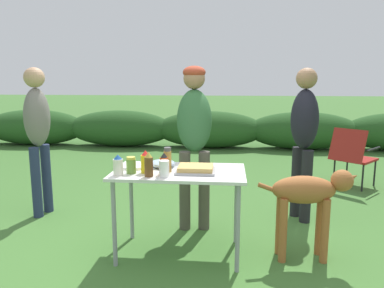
{
  "coord_description": "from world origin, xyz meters",
  "views": [
    {
      "loc": [
        0.4,
        -3.02,
        1.5
      ],
      "look_at": [
        0.07,
        0.44,
        0.89
      ],
      "focal_mm": 35.0,
      "sensor_mm": 36.0,
      "label": 1
    }
  ],
  "objects_px": {
    "folding_table": "(179,179)",
    "standing_person_with_beanie": "(194,126)",
    "dog": "(309,196)",
    "hot_sauce_bottle": "(164,164)",
    "relish_jar": "(131,165)",
    "camp_chair_green_behind_table": "(352,154)",
    "mustard_bottle": "(146,162)",
    "standing_person_in_olive_jacket": "(304,130)",
    "mixing_bowl": "(162,163)",
    "paper_cup_stack": "(164,169)",
    "mayo_bottle": "(118,165)",
    "beer_bottle": "(149,165)",
    "standing_person_in_gray_fleece": "(38,127)",
    "plate_stack": "(133,167)",
    "spice_jar": "(168,160)",
    "food_tray": "(196,169)"
  },
  "relations": [
    {
      "from": "mixing_bowl",
      "to": "plate_stack",
      "type": "bearing_deg",
      "value": -167.69
    },
    {
      "from": "beer_bottle",
      "to": "standing_person_with_beanie",
      "type": "height_order",
      "value": "standing_person_with_beanie"
    },
    {
      "from": "folding_table",
      "to": "mustard_bottle",
      "type": "xyz_separation_m",
      "value": [
        -0.26,
        -0.1,
        0.17
      ]
    },
    {
      "from": "folding_table",
      "to": "dog",
      "type": "relative_size",
      "value": 1.33
    },
    {
      "from": "paper_cup_stack",
      "to": "hot_sauce_bottle",
      "type": "relative_size",
      "value": 0.73
    },
    {
      "from": "folding_table",
      "to": "spice_jar",
      "type": "distance_m",
      "value": 0.2
    },
    {
      "from": "plate_stack",
      "to": "dog",
      "type": "bearing_deg",
      "value": -1.62
    },
    {
      "from": "relish_jar",
      "to": "camp_chair_green_behind_table",
      "type": "height_order",
      "value": "relish_jar"
    },
    {
      "from": "hot_sauce_bottle",
      "to": "beer_bottle",
      "type": "relative_size",
      "value": 0.9
    },
    {
      "from": "paper_cup_stack",
      "to": "standing_person_in_gray_fleece",
      "type": "xyz_separation_m",
      "value": [
        -1.55,
        1.01,
        0.18
      ]
    },
    {
      "from": "standing_person_in_olive_jacket",
      "to": "camp_chair_green_behind_table",
      "type": "relative_size",
      "value": 1.94
    },
    {
      "from": "food_tray",
      "to": "folding_table",
      "type": "bearing_deg",
      "value": 164.32
    },
    {
      "from": "plate_stack",
      "to": "mixing_bowl",
      "type": "xyz_separation_m",
      "value": [
        0.24,
        0.05,
        0.02
      ]
    },
    {
      "from": "plate_stack",
      "to": "mayo_bottle",
      "type": "xyz_separation_m",
      "value": [
        -0.06,
        -0.25,
        0.07
      ]
    },
    {
      "from": "spice_jar",
      "to": "dog",
      "type": "relative_size",
      "value": 0.25
    },
    {
      "from": "beer_bottle",
      "to": "mustard_bottle",
      "type": "distance_m",
      "value": 0.13
    },
    {
      "from": "food_tray",
      "to": "mustard_bottle",
      "type": "bearing_deg",
      "value": -172.14
    },
    {
      "from": "folding_table",
      "to": "standing_person_in_olive_jacket",
      "type": "distance_m",
      "value": 1.55
    },
    {
      "from": "beer_bottle",
      "to": "standing_person_in_gray_fleece",
      "type": "xyz_separation_m",
      "value": [
        -1.43,
        1.01,
        0.15
      ]
    },
    {
      "from": "spice_jar",
      "to": "relish_jar",
      "type": "relative_size",
      "value": 1.51
    },
    {
      "from": "mustard_bottle",
      "to": "camp_chair_green_behind_table",
      "type": "relative_size",
      "value": 0.23
    },
    {
      "from": "relish_jar",
      "to": "camp_chair_green_behind_table",
      "type": "bearing_deg",
      "value": 43.29
    },
    {
      "from": "folding_table",
      "to": "beer_bottle",
      "type": "height_order",
      "value": "beer_bottle"
    },
    {
      "from": "mixing_bowl",
      "to": "paper_cup_stack",
      "type": "relative_size",
      "value": 1.73
    },
    {
      "from": "folding_table",
      "to": "standing_person_with_beanie",
      "type": "distance_m",
      "value": 0.76
    },
    {
      "from": "standing_person_in_gray_fleece",
      "to": "standing_person_in_olive_jacket",
      "type": "relative_size",
      "value": 1.01
    },
    {
      "from": "mayo_bottle",
      "to": "standing_person_in_olive_jacket",
      "type": "bearing_deg",
      "value": 34.26
    },
    {
      "from": "folding_table",
      "to": "hot_sauce_bottle",
      "type": "distance_m",
      "value": 0.23
    },
    {
      "from": "hot_sauce_bottle",
      "to": "camp_chair_green_behind_table",
      "type": "distance_m",
      "value": 3.26
    },
    {
      "from": "standing_person_with_beanie",
      "to": "dog",
      "type": "height_order",
      "value": "standing_person_with_beanie"
    },
    {
      "from": "mixing_bowl",
      "to": "paper_cup_stack",
      "type": "distance_m",
      "value": 0.33
    },
    {
      "from": "mustard_bottle",
      "to": "spice_jar",
      "type": "distance_m",
      "value": 0.18
    },
    {
      "from": "folding_table",
      "to": "plate_stack",
      "type": "bearing_deg",
      "value": 171.71
    },
    {
      "from": "food_tray",
      "to": "paper_cup_stack",
      "type": "distance_m",
      "value": 0.29
    },
    {
      "from": "spice_jar",
      "to": "relish_jar",
      "type": "height_order",
      "value": "spice_jar"
    },
    {
      "from": "mixing_bowl",
      "to": "relish_jar",
      "type": "bearing_deg",
      "value": -131.84
    },
    {
      "from": "camp_chair_green_behind_table",
      "to": "spice_jar",
      "type": "bearing_deg",
      "value": -92.59
    },
    {
      "from": "folding_table",
      "to": "standing_person_with_beanie",
      "type": "height_order",
      "value": "standing_person_with_beanie"
    },
    {
      "from": "beer_bottle",
      "to": "dog",
      "type": "distance_m",
      "value": 1.34
    },
    {
      "from": "relish_jar",
      "to": "standing_person_with_beanie",
      "type": "height_order",
      "value": "standing_person_with_beanie"
    },
    {
      "from": "folding_table",
      "to": "standing_person_in_gray_fleece",
      "type": "relative_size",
      "value": 0.68
    },
    {
      "from": "food_tray",
      "to": "hot_sauce_bottle",
      "type": "height_order",
      "value": "hot_sauce_bottle"
    },
    {
      "from": "hot_sauce_bottle",
      "to": "relish_jar",
      "type": "bearing_deg",
      "value": 178.35
    },
    {
      "from": "mustard_bottle",
      "to": "standing_person_in_gray_fleece",
      "type": "xyz_separation_m",
      "value": [
        -1.38,
        0.9,
        0.16
      ]
    },
    {
      "from": "standing_person_in_olive_jacket",
      "to": "food_tray",
      "type": "bearing_deg",
      "value": -68.74
    },
    {
      "from": "mixing_bowl",
      "to": "dog",
      "type": "relative_size",
      "value": 0.27
    },
    {
      "from": "plate_stack",
      "to": "hot_sauce_bottle",
      "type": "xyz_separation_m",
      "value": [
        0.3,
        -0.19,
        0.07
      ]
    },
    {
      "from": "spice_jar",
      "to": "camp_chair_green_behind_table",
      "type": "bearing_deg",
      "value": 45.82
    },
    {
      "from": "mustard_bottle",
      "to": "standing_person_in_olive_jacket",
      "type": "height_order",
      "value": "standing_person_in_olive_jacket"
    },
    {
      "from": "mayo_bottle",
      "to": "beer_bottle",
      "type": "relative_size",
      "value": 0.85
    }
  ]
}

